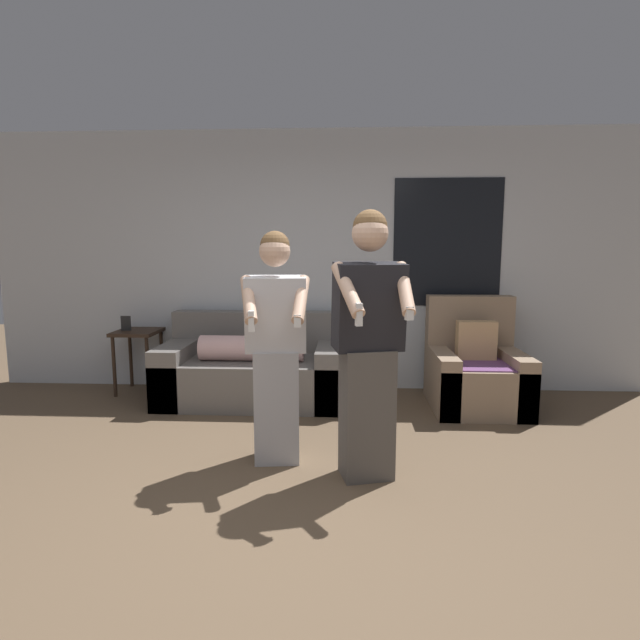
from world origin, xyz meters
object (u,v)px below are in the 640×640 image
at_px(couch, 255,370).
at_px(armchair, 475,372).
at_px(side_table, 137,341).
at_px(person_right, 368,345).
at_px(person_left, 276,348).

xyz_separation_m(couch, armchair, (2.12, -0.09, 0.02)).
relative_size(armchair, side_table, 1.28).
bearing_deg(person_right, couch, 122.03).
bearing_deg(armchair, person_right, -124.73).
bearing_deg(armchair, person_left, -141.85).
bearing_deg(side_table, person_left, -44.27).
relative_size(couch, person_right, 1.04).
height_order(couch, person_left, person_left).
height_order(couch, armchair, armchair).
height_order(armchair, person_right, person_right).
bearing_deg(person_right, side_table, 141.02).
bearing_deg(armchair, couch, 177.50).
distance_m(armchair, side_table, 3.41).
bearing_deg(person_left, side_table, 135.73).
relative_size(person_left, person_right, 0.93).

